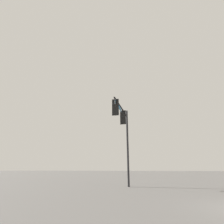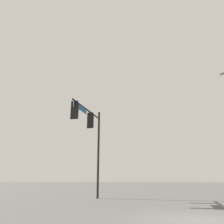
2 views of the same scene
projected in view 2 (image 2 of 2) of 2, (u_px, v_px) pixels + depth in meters
The scene contains 2 objects.
ground_plane at pixel (199, 221), 7.76m from camera, with size 400.00×400.00×0.00m, color #514F4C.
signal_pole_near at pixel (90, 130), 17.23m from camera, with size 5.22×0.56×7.25m.
Camera 2 is at (9.11, -0.30, 1.38)m, focal length 35.00 mm.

